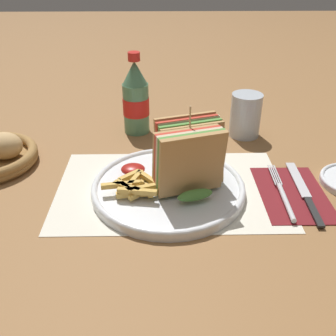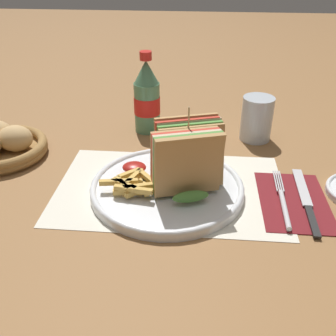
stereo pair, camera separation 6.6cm
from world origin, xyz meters
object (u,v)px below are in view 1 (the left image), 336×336
at_px(knife, 304,192).
at_px(plate_main, 168,187).
at_px(fork, 284,196).
at_px(glass_near, 245,118).
at_px(club_sandwich, 189,157).
at_px(coke_bottle_near, 136,99).

bearing_deg(knife, plate_main, 178.68).
xyz_separation_m(fork, glass_near, (-0.02, 0.27, 0.04)).
bearing_deg(club_sandwich, knife, -2.87).
relative_size(plate_main, glass_near, 2.80).
bearing_deg(plate_main, fork, -7.99).
relative_size(plate_main, fork, 1.57).
height_order(fork, glass_near, glass_near).
height_order(plate_main, coke_bottle_near, coke_bottle_near).
bearing_deg(coke_bottle_near, knife, -41.00).
height_order(club_sandwich, glass_near, club_sandwich).
xyz_separation_m(knife, glass_near, (-0.07, 0.26, 0.04)).
bearing_deg(club_sandwich, fork, -8.53).
xyz_separation_m(club_sandwich, glass_near, (0.15, 0.24, -0.03)).
bearing_deg(knife, club_sandwich, 179.07).
relative_size(fork, glass_near, 1.78).
relative_size(knife, coke_bottle_near, 1.08).
xyz_separation_m(plate_main, club_sandwich, (0.04, -0.00, 0.07)).
bearing_deg(coke_bottle_near, glass_near, -5.74).
bearing_deg(glass_near, club_sandwich, -121.39).
distance_m(fork, knife, 0.05).
height_order(club_sandwich, knife, club_sandwich).
bearing_deg(glass_near, knife, -75.59).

